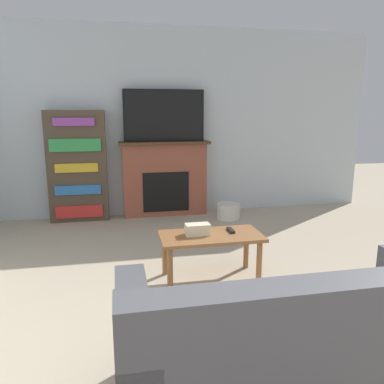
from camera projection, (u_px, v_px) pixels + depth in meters
name	position (u px, v px, depth m)	size (l,w,h in m)	color
wall_back	(165.00, 123.00, 5.48)	(6.34, 0.06, 2.70)	silver
fireplace	(165.00, 178.00, 5.50)	(1.32, 0.28, 1.09)	brown
tv	(164.00, 116.00, 5.30)	(1.15, 0.03, 0.73)	black
couch	(305.00, 362.00, 1.85)	(1.82, 0.91, 0.88)	#4C4C51
coffee_table	(211.00, 241.00, 3.39)	(0.92, 0.46, 0.42)	brown
tissue_box	(198.00, 229.00, 3.36)	(0.22, 0.12, 0.10)	beige
remote_control	(231.00, 230.00, 3.47)	(0.04, 0.15, 0.02)	black
bookshelf	(78.00, 167.00, 5.20)	(0.79, 0.29, 1.53)	#4C3D2D
storage_basket	(228.00, 211.00, 5.38)	(0.33, 0.33, 0.22)	silver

